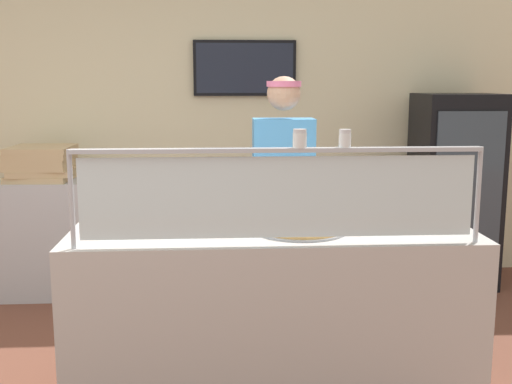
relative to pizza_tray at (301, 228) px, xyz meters
name	(u,v)px	position (x,y,z in m)	size (l,w,h in m)	color
ground_plane	(264,349)	(-0.14, 0.66, -0.97)	(12.00, 12.00, 0.00)	brown
shop_rear_unit	(250,124)	(-0.14, 2.38, 0.39)	(6.54, 0.13, 2.70)	beige
serving_counter	(272,316)	(-0.14, 0.02, -0.49)	(2.14, 0.73, 0.95)	#BCB7B2
sneeze_guard	(279,185)	(-0.14, -0.28, 0.28)	(1.96, 0.06, 0.47)	#B2B5BC
pizza_tray	(301,228)	(0.00, 0.00, 0.00)	(0.49, 0.49, 0.04)	#9EA0A8
pizza_server	(306,225)	(0.02, -0.02, 0.02)	(0.07, 0.28, 0.01)	#ADAFB7
parmesan_shaker	(300,140)	(-0.05, -0.28, 0.49)	(0.07, 0.07, 0.09)	white
pepper_flake_shaker	(345,140)	(0.17, -0.28, 0.49)	(0.06, 0.06, 0.09)	white
worker_figure	(284,197)	(-0.01, 0.69, 0.04)	(0.41, 0.50, 1.76)	#23232D
drink_fridge	(454,190)	(1.57, 1.93, -0.15)	(0.65, 0.61, 1.63)	black
prep_shelf	(46,237)	(-1.84, 1.89, -0.49)	(0.70, 0.55, 0.95)	#B7BABF
pizza_box_stack	(42,163)	(-1.84, 1.89, 0.12)	(0.51, 0.50, 0.27)	tan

